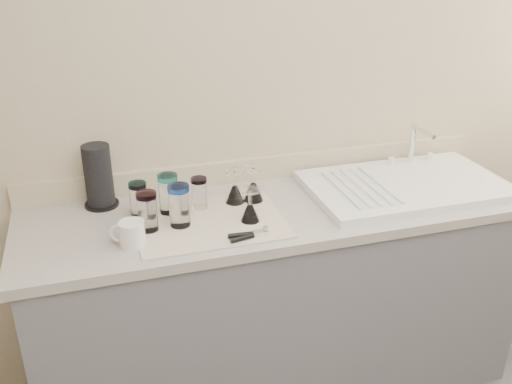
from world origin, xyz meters
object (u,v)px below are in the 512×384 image
object	(u,v)px
tumbler_teal	(139,199)
paper_towel_roll	(99,177)
goblet_back_right	(253,189)
tumbler_blue	(179,205)
goblet_back_left	(235,192)
white_mug	(131,234)
sink_unit	(405,185)
can_opener	(249,235)
tumbler_purple	(199,193)
goblet_front_left	(250,210)
tumbler_cyan	(168,193)
tumbler_magenta	(147,211)

from	to	relation	value
tumbler_teal	paper_towel_roll	xyz separation A→B (m)	(-0.13, 0.15, 0.05)
goblet_back_right	tumbler_blue	bearing A→B (deg)	-158.70
goblet_back_left	white_mug	world-z (taller)	goblet_back_left
sink_unit	paper_towel_roll	distance (m)	1.26
tumbler_blue	can_opener	bearing A→B (deg)	-37.39
paper_towel_roll	tumbler_teal	bearing A→B (deg)	-47.95
sink_unit	goblet_back_left	bearing A→B (deg)	174.53
tumbler_purple	goblet_front_left	world-z (taller)	goblet_front_left
tumbler_cyan	goblet_back_left	world-z (taller)	tumbler_cyan
white_mug	tumbler_teal	bearing A→B (deg)	76.34
tumbler_blue	goblet_back_right	bearing A→B (deg)	21.30
tumbler_purple	can_opener	size ratio (longest dim) A/B	0.86
tumbler_purple	goblet_front_left	bearing A→B (deg)	-45.79
tumbler_cyan	tumbler_blue	distance (m)	0.12
tumbler_magenta	goblet_back_left	distance (m)	0.38
sink_unit	goblet_front_left	bearing A→B (deg)	-172.02
tumbler_magenta	tumbler_blue	xyz separation A→B (m)	(0.12, 0.00, 0.01)
goblet_front_left	white_mug	distance (m)	0.44
can_opener	paper_towel_roll	world-z (taller)	paper_towel_roll
sink_unit	tumbler_magenta	distance (m)	1.09
tumbler_teal	goblet_back_right	world-z (taller)	goblet_back_right
tumbler_cyan	tumbler_purple	world-z (taller)	tumbler_cyan
tumbler_blue	white_mug	size ratio (longest dim) A/B	1.17
tumbler_cyan	goblet_back_left	bearing A→B (deg)	1.91
tumbler_purple	white_mug	world-z (taller)	tumbler_purple
can_opener	tumbler_magenta	bearing A→B (deg)	153.83
tumbler_blue	goblet_back_left	xyz separation A→B (m)	(0.24, 0.13, -0.03)
goblet_front_left	can_opener	size ratio (longest dim) A/B	0.88
tumbler_purple	can_opener	bearing A→B (deg)	-67.69
tumbler_teal	goblet_back_left	bearing A→B (deg)	0.96
goblet_front_left	tumbler_cyan	bearing A→B (deg)	149.93
tumbler_cyan	goblet_back_right	xyz separation A→B (m)	(0.34, 0.01, -0.03)
goblet_back_right	can_opener	distance (m)	0.31
tumbler_teal	can_opener	bearing A→B (deg)	-39.29
goblet_back_left	paper_towel_roll	bearing A→B (deg)	164.46
tumbler_cyan	tumbler_purple	size ratio (longest dim) A/B	1.23
goblet_back_right	paper_towel_roll	size ratio (longest dim) A/B	0.56
sink_unit	tumbler_purple	bearing A→B (deg)	175.90
tumbler_magenta	goblet_back_left	xyz separation A→B (m)	(0.36, 0.13, -0.03)
tumbler_teal	paper_towel_roll	world-z (taller)	paper_towel_roll
sink_unit	tumbler_teal	world-z (taller)	sink_unit
goblet_back_right	white_mug	distance (m)	0.55
tumbler_blue	tumbler_teal	bearing A→B (deg)	137.87
goblet_back_left	goblet_front_left	size ratio (longest dim) A/B	1.05
tumbler_cyan	can_opener	xyz separation A→B (m)	(0.24, -0.28, -0.07)
goblet_back_left	paper_towel_roll	distance (m)	0.54
tumbler_teal	tumbler_magenta	distance (m)	0.13
tumbler_magenta	goblet_back_left	world-z (taller)	tumbler_magenta
sink_unit	tumbler_cyan	bearing A→B (deg)	176.49
tumbler_blue	goblet_front_left	size ratio (longest dim) A/B	1.24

